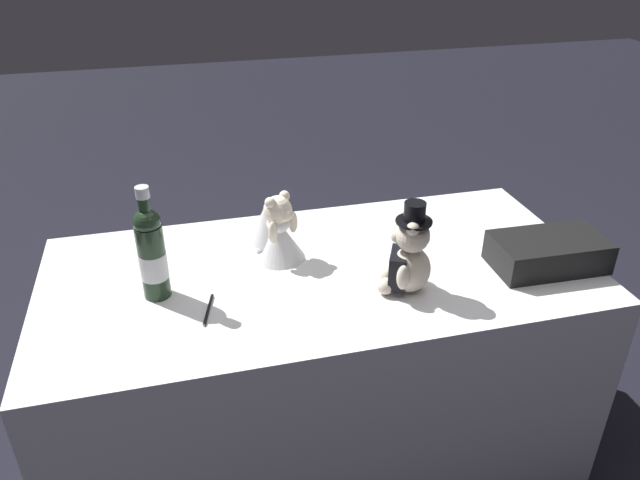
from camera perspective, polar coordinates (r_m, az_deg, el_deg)
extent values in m
plane|color=black|center=(2.33, 0.00, -18.61)|extent=(12.00, 12.00, 0.00)
cube|color=white|center=(2.07, 0.00, -11.60)|extent=(1.64, 0.79, 0.75)
ellipsoid|color=beige|center=(1.73, 8.38, -2.73)|extent=(0.12, 0.11, 0.14)
cube|color=black|center=(1.73, 7.31, -2.63)|extent=(0.09, 0.11, 0.10)
sphere|color=beige|center=(1.68, 8.65, 0.41)|extent=(0.09, 0.09, 0.09)
sphere|color=beige|center=(1.68, 7.26, 0.38)|extent=(0.04, 0.04, 0.04)
sphere|color=beige|center=(1.69, 8.82, 2.08)|extent=(0.04, 0.04, 0.04)
sphere|color=beige|center=(1.63, 8.67, 1.03)|extent=(0.04, 0.04, 0.04)
ellipsoid|color=beige|center=(1.78, 8.08, -1.37)|extent=(0.04, 0.04, 0.08)
ellipsoid|color=beige|center=(1.67, 7.75, -3.49)|extent=(0.04, 0.04, 0.08)
sphere|color=beige|center=(1.78, 6.38, -3.17)|extent=(0.05, 0.05, 0.05)
sphere|color=beige|center=(1.73, 6.15, -4.31)|extent=(0.05, 0.05, 0.05)
cylinder|color=black|center=(1.66, 8.76, 1.74)|extent=(0.10, 0.10, 0.01)
cylinder|color=black|center=(1.64, 8.84, 2.64)|extent=(0.06, 0.06, 0.05)
cone|color=white|center=(1.87, -3.86, 0.07)|extent=(0.16, 0.16, 0.13)
ellipsoid|color=white|center=(1.85, -3.91, 1.53)|extent=(0.07, 0.06, 0.06)
sphere|color=beige|center=(1.83, -3.96, 2.83)|extent=(0.09, 0.09, 0.09)
sphere|color=beige|center=(1.81, -3.12, 2.35)|extent=(0.04, 0.04, 0.04)
sphere|color=beige|center=(1.79, -4.68, 3.49)|extent=(0.03, 0.03, 0.03)
sphere|color=beige|center=(1.83, -3.33, 4.13)|extent=(0.03, 0.03, 0.03)
ellipsoid|color=beige|center=(1.81, -4.42, 0.70)|extent=(0.03, 0.03, 0.07)
ellipsoid|color=beige|center=(1.87, -2.53, 1.68)|extent=(0.03, 0.03, 0.07)
cone|color=white|center=(1.88, -4.94, 1.71)|extent=(0.17, 0.17, 0.13)
cylinder|color=#1F331F|center=(1.73, -15.31, -1.97)|extent=(0.08, 0.08, 0.22)
sphere|color=#1F331F|center=(1.67, -15.85, 1.62)|extent=(0.07, 0.07, 0.07)
cylinder|color=#1F331F|center=(1.65, -16.10, 3.25)|extent=(0.03, 0.03, 0.09)
cylinder|color=silver|center=(1.63, -16.26, 4.30)|extent=(0.04, 0.04, 0.03)
cylinder|color=silver|center=(1.74, -15.26, -2.28)|extent=(0.08, 0.08, 0.08)
cylinder|color=black|center=(1.69, -10.38, -6.40)|extent=(0.04, 0.14, 0.01)
cone|color=silver|center=(1.64, -10.76, -7.80)|extent=(0.01, 0.01, 0.01)
cube|color=black|center=(1.96, 20.49, -1.07)|extent=(0.34, 0.19, 0.09)
cube|color=#B7B7BF|center=(2.02, 19.08, 0.18)|extent=(0.04, 0.01, 0.02)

